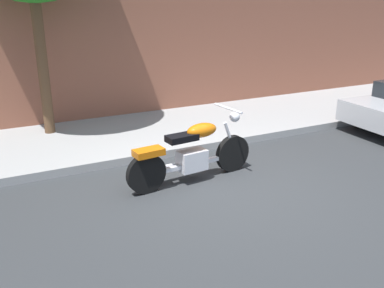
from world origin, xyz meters
The scene contains 3 objects.
ground_plane centered at (0.00, 0.00, 0.00)m, with size 60.00×60.00×0.00m, color #303335.
sidewalk centered at (0.00, 2.85, 0.07)m, with size 24.41×2.73×0.14m, color #989898.
motorcycle centered at (-0.36, 0.38, 0.46)m, with size 2.20×0.70×1.11m.
Camera 1 is at (-3.13, -5.11, 2.77)m, focal length 39.68 mm.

